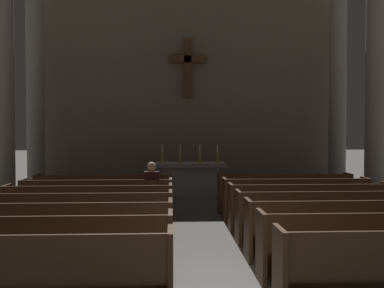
{
  "coord_description": "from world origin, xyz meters",
  "views": [
    {
      "loc": [
        -0.59,
        -4.79,
        2.02
      ],
      "look_at": [
        0.0,
        7.6,
        1.63
      ],
      "focal_mm": 41.73,
      "sensor_mm": 36.0,
      "label": 1
    }
  ],
  "objects": [
    {
      "name": "pew_left_row_4",
      "position": [
        -2.19,
        2.96,
        0.48
      ],
      "size": [
        3.25,
        0.5,
        0.95
      ],
      "color": "#422B19",
      "rests_on": "ground"
    },
    {
      "name": "pew_right_row_6",
      "position": [
        2.19,
        4.96,
        0.48
      ],
      "size": [
        3.25,
        0.5,
        0.95
      ],
      "color": "#422B19",
      "rests_on": "ground"
    },
    {
      "name": "apse_with_cross",
      "position": [
        0.0,
        11.07,
        3.8
      ],
      "size": [
        10.71,
        0.5,
        7.59
      ],
      "color": "gray",
      "rests_on": "ground"
    },
    {
      "name": "pew_left_row_5",
      "position": [
        -2.19,
        3.96,
        0.48
      ],
      "size": [
        3.25,
        0.5,
        0.95
      ],
      "color": "#422B19",
      "rests_on": "ground"
    },
    {
      "name": "pew_right_row_3",
      "position": [
        2.19,
        1.96,
        0.48
      ],
      "size": [
        3.25,
        0.5,
        0.95
      ],
      "color": "#422B19",
      "rests_on": "ground"
    },
    {
      "name": "pew_right_row_2",
      "position": [
        2.19,
        0.96,
        0.48
      ],
      "size": [
        3.25,
        0.5,
        0.95
      ],
      "color": "#422B19",
      "rests_on": "ground"
    },
    {
      "name": "pew_right_row_4",
      "position": [
        2.19,
        2.96,
        0.48
      ],
      "size": [
        3.25,
        0.5,
        0.95
      ],
      "color": "#422B19",
      "rests_on": "ground"
    },
    {
      "name": "candlestick_inner_left",
      "position": [
        -0.3,
        8.9,
        1.18
      ],
      "size": [
        0.16,
        0.16,
        0.55
      ],
      "color": "#B79338",
      "rests_on": "altar"
    },
    {
      "name": "column_left_third",
      "position": [
        -4.91,
        6.92,
        3.42
      ],
      "size": [
        0.84,
        0.84,
        7.0
      ],
      "color": "#9E998E",
      "rests_on": "ground"
    },
    {
      "name": "pew_left_row_6",
      "position": [
        -2.19,
        4.96,
        0.48
      ],
      "size": [
        3.25,
        0.5,
        0.95
      ],
      "color": "#422B19",
      "rests_on": "ground"
    },
    {
      "name": "column_left_fourth",
      "position": [
        -4.91,
        9.69,
        3.42
      ],
      "size": [
        0.84,
        0.84,
        7.0
      ],
      "color": "#9E998E",
      "rests_on": "ground"
    },
    {
      "name": "pew_left_row_1",
      "position": [
        -2.19,
        -0.04,
        0.48
      ],
      "size": [
        3.25,
        0.5,
        0.95
      ],
      "color": "#422B19",
      "rests_on": "ground"
    },
    {
      "name": "candlestick_outer_left",
      "position": [
        -0.85,
        8.9,
        1.18
      ],
      "size": [
        0.16,
        0.16,
        0.55
      ],
      "color": "#B79338",
      "rests_on": "altar"
    },
    {
      "name": "column_right_fourth",
      "position": [
        4.91,
        9.69,
        3.42
      ],
      "size": [
        0.84,
        0.84,
        7.0
      ],
      "color": "#9E998E",
      "rests_on": "ground"
    },
    {
      "name": "candlestick_inner_right",
      "position": [
        0.3,
        8.9,
        1.18
      ],
      "size": [
        0.16,
        0.16,
        0.55
      ],
      "color": "#B79338",
      "rests_on": "altar"
    },
    {
      "name": "pew_left_row_2",
      "position": [
        -2.19,
        0.96,
        0.48
      ],
      "size": [
        3.25,
        0.5,
        0.95
      ],
      "color": "#422B19",
      "rests_on": "ground"
    },
    {
      "name": "altar",
      "position": [
        0.0,
        8.9,
        0.53
      ],
      "size": [
        2.2,
        0.9,
        1.01
      ],
      "color": "#A8A399",
      "rests_on": "ground"
    },
    {
      "name": "pew_left_row_3",
      "position": [
        -2.19,
        1.96,
        0.48
      ],
      "size": [
        3.25,
        0.5,
        0.95
      ],
      "color": "#422B19",
      "rests_on": "ground"
    },
    {
      "name": "lone_worshipper",
      "position": [
        -1.01,
        5.0,
        0.69
      ],
      "size": [
        0.32,
        0.43,
        1.32
      ],
      "color": "#26262B",
      "rests_on": "ground"
    },
    {
      "name": "candlestick_outer_right",
      "position": [
        0.85,
        8.9,
        1.18
      ],
      "size": [
        0.16,
        0.16,
        0.55
      ],
      "color": "#B79338",
      "rests_on": "altar"
    },
    {
      "name": "pew_left_row_7",
      "position": [
        -2.19,
        5.96,
        0.48
      ],
      "size": [
        3.25,
        0.5,
        0.95
      ],
      "color": "#422B19",
      "rests_on": "ground"
    },
    {
      "name": "pew_right_row_5",
      "position": [
        2.19,
        3.96,
        0.48
      ],
      "size": [
        3.25,
        0.5,
        0.95
      ],
      "color": "#422B19",
      "rests_on": "ground"
    },
    {
      "name": "column_right_third",
      "position": [
        4.91,
        6.92,
        3.42
      ],
      "size": [
        0.84,
        0.84,
        7.0
      ],
      "color": "#9E998E",
      "rests_on": "ground"
    },
    {
      "name": "pew_right_row_7",
      "position": [
        2.19,
        5.96,
        0.48
      ],
      "size": [
        3.25,
        0.5,
        0.95
      ],
      "color": "#422B19",
      "rests_on": "ground"
    }
  ]
}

